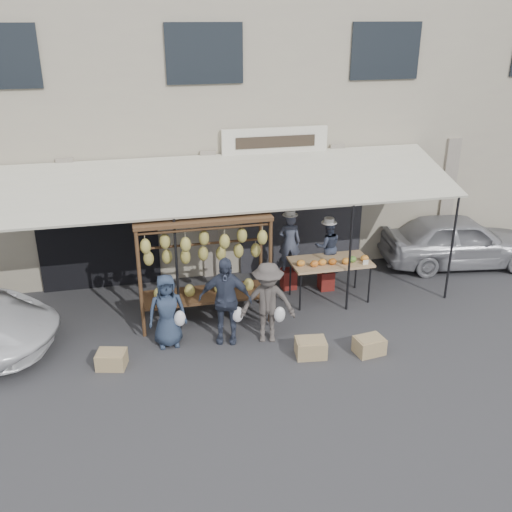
{
  "coord_description": "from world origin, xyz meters",
  "views": [
    {
      "loc": [
        -1.77,
        -8.78,
        5.73
      ],
      "look_at": [
        0.6,
        1.4,
        1.3
      ],
      "focal_mm": 40.0,
      "sensor_mm": 36.0,
      "label": 1
    }
  ],
  "objects_px": {
    "vendor_right": "(328,247)",
    "customer_mid": "(225,300)",
    "customer_right": "(268,303)",
    "vendor_left": "(289,242)",
    "customer_left": "(167,311)",
    "produce_table": "(331,263)",
    "crate_near_b": "(369,346)",
    "banana_rack": "(203,249)",
    "sedan": "(459,240)",
    "crate_near_a": "(311,348)",
    "crate_far": "(112,359)"
  },
  "relations": [
    {
      "from": "customer_mid",
      "to": "sedan",
      "type": "height_order",
      "value": "customer_mid"
    },
    {
      "from": "customer_right",
      "to": "sedan",
      "type": "bearing_deg",
      "value": 36.93
    },
    {
      "from": "vendor_right",
      "to": "customer_right",
      "type": "bearing_deg",
      "value": 51.65
    },
    {
      "from": "customer_mid",
      "to": "vendor_left",
      "type": "bearing_deg",
      "value": 62.62
    },
    {
      "from": "produce_table",
      "to": "crate_near_a",
      "type": "bearing_deg",
      "value": -118.24
    },
    {
      "from": "vendor_left",
      "to": "sedan",
      "type": "relative_size",
      "value": 0.35
    },
    {
      "from": "banana_rack",
      "to": "customer_left",
      "type": "bearing_deg",
      "value": -136.86
    },
    {
      "from": "customer_left",
      "to": "sedan",
      "type": "height_order",
      "value": "customer_left"
    },
    {
      "from": "produce_table",
      "to": "customer_left",
      "type": "relative_size",
      "value": 1.19
    },
    {
      "from": "vendor_left",
      "to": "banana_rack",
      "type": "bearing_deg",
      "value": 37.73
    },
    {
      "from": "produce_table",
      "to": "sedan",
      "type": "relative_size",
      "value": 0.45
    },
    {
      "from": "customer_left",
      "to": "customer_mid",
      "type": "height_order",
      "value": "customer_mid"
    },
    {
      "from": "vendor_right",
      "to": "produce_table",
      "type": "bearing_deg",
      "value": 84.93
    },
    {
      "from": "vendor_right",
      "to": "crate_far",
      "type": "relative_size",
      "value": 2.37
    },
    {
      "from": "customer_mid",
      "to": "customer_right",
      "type": "relative_size",
      "value": 1.07
    },
    {
      "from": "customer_left",
      "to": "crate_far",
      "type": "height_order",
      "value": "customer_left"
    },
    {
      "from": "sedan",
      "to": "vendor_left",
      "type": "bearing_deg",
      "value": 102.01
    },
    {
      "from": "sedan",
      "to": "crate_near_a",
      "type": "bearing_deg",
      "value": 130.75
    },
    {
      "from": "vendor_left",
      "to": "crate_near_a",
      "type": "relative_size",
      "value": 2.47
    },
    {
      "from": "customer_right",
      "to": "crate_near_a",
      "type": "xyz_separation_m",
      "value": [
        0.63,
        -0.71,
        -0.63
      ]
    },
    {
      "from": "customer_right",
      "to": "crate_far",
      "type": "xyz_separation_m",
      "value": [
        -2.89,
        -0.25,
        -0.65
      ]
    },
    {
      "from": "customer_left",
      "to": "customer_right",
      "type": "height_order",
      "value": "customer_right"
    },
    {
      "from": "customer_right",
      "to": "customer_mid",
      "type": "bearing_deg",
      "value": 179.99
    },
    {
      "from": "customer_left",
      "to": "produce_table",
      "type": "bearing_deg",
      "value": 14.91
    },
    {
      "from": "customer_left",
      "to": "crate_far",
      "type": "distance_m",
      "value": 1.3
    },
    {
      "from": "produce_table",
      "to": "sedan",
      "type": "height_order",
      "value": "sedan"
    },
    {
      "from": "customer_right",
      "to": "crate_near_b",
      "type": "xyz_separation_m",
      "value": [
        1.7,
        -0.86,
        -0.64
      ]
    },
    {
      "from": "vendor_right",
      "to": "customer_left",
      "type": "bearing_deg",
      "value": 29.56
    },
    {
      "from": "customer_mid",
      "to": "crate_near_a",
      "type": "height_order",
      "value": "customer_mid"
    },
    {
      "from": "produce_table",
      "to": "banana_rack",
      "type": "bearing_deg",
      "value": -174.05
    },
    {
      "from": "vendor_right",
      "to": "customer_right",
      "type": "height_order",
      "value": "vendor_right"
    },
    {
      "from": "banana_rack",
      "to": "vendor_right",
      "type": "height_order",
      "value": "banana_rack"
    },
    {
      "from": "banana_rack",
      "to": "produce_table",
      "type": "bearing_deg",
      "value": 5.95
    },
    {
      "from": "customer_mid",
      "to": "customer_right",
      "type": "distance_m",
      "value": 0.79
    },
    {
      "from": "crate_near_b",
      "to": "crate_near_a",
      "type": "bearing_deg",
      "value": 171.7
    },
    {
      "from": "produce_table",
      "to": "customer_right",
      "type": "xyz_separation_m",
      "value": [
        -1.72,
        -1.33,
        -0.08
      ]
    },
    {
      "from": "customer_left",
      "to": "customer_right",
      "type": "relative_size",
      "value": 0.9
    },
    {
      "from": "vendor_right",
      "to": "customer_right",
      "type": "distance_m",
      "value": 2.61
    },
    {
      "from": "vendor_right",
      "to": "crate_far",
      "type": "bearing_deg",
      "value": 30.4
    },
    {
      "from": "banana_rack",
      "to": "produce_table",
      "type": "relative_size",
      "value": 1.53
    },
    {
      "from": "customer_left",
      "to": "crate_near_a",
      "type": "distance_m",
      "value": 2.72
    },
    {
      "from": "produce_table",
      "to": "customer_right",
      "type": "height_order",
      "value": "customer_right"
    },
    {
      "from": "vendor_right",
      "to": "customer_mid",
      "type": "distance_m",
      "value": 3.09
    },
    {
      "from": "vendor_right",
      "to": "sedan",
      "type": "distance_m",
      "value": 3.68
    },
    {
      "from": "customer_left",
      "to": "sedan",
      "type": "xyz_separation_m",
      "value": [
        7.29,
        2.12,
        -0.07
      ]
    },
    {
      "from": "vendor_left",
      "to": "customer_left",
      "type": "distance_m",
      "value": 3.41
    },
    {
      "from": "banana_rack",
      "to": "vendor_left",
      "type": "xyz_separation_m",
      "value": [
        2.05,
        1.05,
        -0.45
      ]
    },
    {
      "from": "vendor_right",
      "to": "crate_near_b",
      "type": "bearing_deg",
      "value": 93.78
    },
    {
      "from": "vendor_left",
      "to": "vendor_right",
      "type": "relative_size",
      "value": 1.13
    },
    {
      "from": "crate_near_a",
      "to": "crate_near_b",
      "type": "xyz_separation_m",
      "value": [
        1.07,
        -0.16,
        -0.01
      ]
    }
  ]
}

